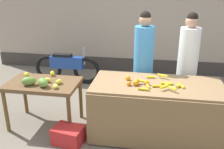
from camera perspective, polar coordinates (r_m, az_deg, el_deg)
The scene contains 12 objects.
ground_plane at distance 4.17m, azimuth 3.86°, elevation -12.88°, with size 24.00×24.00×0.00m, color #756B5B.
market_wall_back at distance 6.51m, azimuth 7.03°, elevation 14.22°, with size 8.13×0.23×3.24m.
fruit_stall_counter at distance 3.92m, azimuth 9.96°, elevation -8.08°, with size 1.95×0.92×0.87m.
side_table_wooden at distance 4.19m, azimuth -15.49°, elevation -2.93°, with size 1.15×0.72×0.77m.
banana_bunch_pile at distance 3.69m, azimuth 11.19°, elevation -2.12°, with size 0.66×0.58×0.07m.
orange_pile at distance 3.69m, azimuth 5.35°, elevation -1.61°, with size 0.37×0.28×0.09m.
mango_papaya_pile at distance 4.05m, azimuth -16.40°, elevation -1.43°, with size 0.78×0.65×0.14m.
vendor_woman_blue_shirt at distance 4.38m, azimuth 7.18°, elevation 2.32°, with size 0.34×0.34×1.85m.
vendor_woman_white_shirt at distance 4.47m, azimuth 16.84°, elevation 1.86°, with size 0.34×0.34×1.84m.
parked_motorcycle at distance 5.99m, azimuth -10.28°, elevation 1.84°, with size 1.60×0.18×0.88m.
produce_crate at distance 3.89m, azimuth -9.97°, elevation -13.54°, with size 0.44×0.32×0.26m, color red.
produce_sack at distance 4.76m, azimuth -2.16°, elevation -4.44°, with size 0.36×0.30×0.57m, color tan.
Camera 1 is at (0.31, -3.46, 2.30)m, focal length 39.84 mm.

